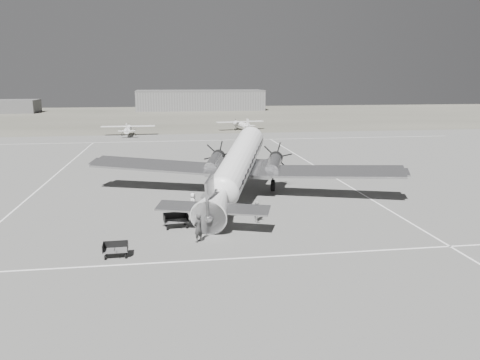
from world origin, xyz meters
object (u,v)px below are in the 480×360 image
baggage_cart_near (176,221)px  baggage_cart_far (116,250)px  dc3_airliner (237,169)px  ramp_agent (257,211)px  light_plane_right (241,125)px  shed_secondary (7,106)px  passenger (193,202)px  light_plane_left (128,130)px  hangar_main (200,100)px  ground_crew (198,228)px

baggage_cart_near → baggage_cart_far: bearing=-132.6°
dc3_airliner → ramp_agent: dc3_airliner is taller
light_plane_right → baggage_cart_far: bearing=-116.3°
shed_secondary → ramp_agent: shed_secondary is taller
baggage_cart_near → passenger: (1.41, 4.04, 0.24)m
shed_secondary → ramp_agent: size_ratio=11.62×
light_plane_left → baggage_cart_near: bearing=-83.1°
light_plane_left → hangar_main: bearing=74.7°
light_plane_left → ground_crew: bearing=-82.2°
hangar_main → ground_crew: 131.08m
light_plane_right → baggage_cart_far: size_ratio=6.49×
ramp_agent → baggage_cart_far: bearing=113.2°
shed_secondary → baggage_cart_far: 135.81m
light_plane_right → dc3_airliner: bearing=-110.6°
light_plane_right → ground_crew: size_ratio=5.35×
light_plane_right → baggage_cart_near: size_ratio=5.55×
shed_secondary → baggage_cart_far: bearing=-70.1°
shed_secondary → baggage_cart_near: (49.89, -122.53, -1.49)m
baggage_cart_near → shed_secondary: bearing=104.8°
ground_crew → passenger: ground_crew is taller
shed_secondary → dc3_airliner: dc3_airliner is taller
hangar_main → baggage_cart_far: (-13.75, -132.68, -2.86)m
dc3_airliner → baggage_cart_near: (-5.38, -7.09, -2.27)m
light_plane_left → baggage_cart_near: size_ratio=5.49×
baggage_cart_far → ramp_agent: ramp_agent is taller
ramp_agent → passenger: (-4.59, 3.49, -0.03)m
dc3_airliner → baggage_cart_near: size_ratio=16.16×
shed_secondary → light_plane_left: shed_secondary is taller
baggage_cart_far → dc3_airliner: bearing=51.6°
hangar_main → baggage_cart_near: 127.96m
hangar_main → baggage_cart_near: size_ratio=23.27×
passenger → ramp_agent: bearing=-104.1°
hangar_main → light_plane_left: 73.17m
shed_secondary → baggage_cart_near: size_ratio=9.97×
passenger → shed_secondary: bearing=46.6°
ground_crew → passenger: (0.02, 7.28, -0.19)m
shed_secondary → ground_crew: (51.28, -125.77, -1.06)m
dc3_airliner → passenger: 5.40m
baggage_cart_far → ground_crew: bearing=18.8°
hangar_main → shed_secondary: (-60.00, -5.00, -1.30)m
hangar_main → ground_crew: (-8.72, -130.77, -2.36)m
baggage_cart_far → passenger: bearing=59.2°
dc3_airliner → light_plane_left: (-13.32, 49.57, -1.75)m
ramp_agent → ground_crew: bearing=122.0°
light_plane_left → ground_crew: (9.34, -59.90, -0.09)m
light_plane_left → baggage_cart_far: 61.97m
baggage_cart_far → passenger: 10.50m
hangar_main → light_plane_left: bearing=-104.3°
baggage_cart_far → ramp_agent: bearing=28.6°
light_plane_left → ramp_agent: light_plane_left is taller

